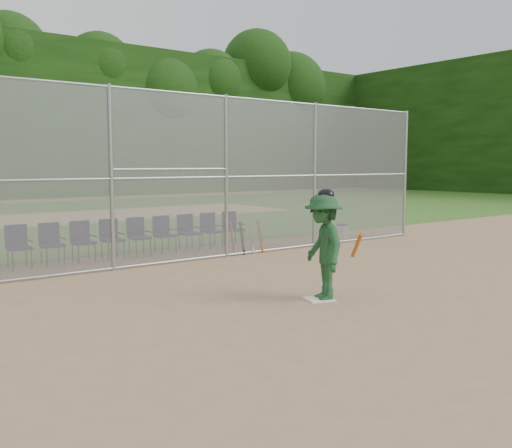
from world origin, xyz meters
TOP-DOWN VIEW (x-y plane):
  - ground at (0.00, 0.00)m, footprint 100.00×100.00m
  - grass_strip at (0.00, 18.00)m, footprint 100.00×100.00m
  - dirt_patch_far at (0.00, 18.00)m, footprint 24.00×24.00m
  - backstop_fence at (0.00, 5.00)m, footprint 16.09×0.09m
  - treeline at (0.00, 20.00)m, footprint 81.00×60.00m
  - home_plate at (-0.34, 0.29)m, footprint 0.57×0.57m
  - batter_at_plate at (-0.26, 0.28)m, footprint 1.19×1.39m
  - water_cooler at (5.90, 5.72)m, footprint 0.37×0.37m
  - spare_bats at (1.69, 5.08)m, footprint 0.96×0.29m
  - chair_1 at (-3.55, 6.53)m, footprint 0.54×0.52m
  - chair_2 at (-2.81, 6.53)m, footprint 0.54×0.52m
  - chair_3 at (-2.08, 6.53)m, footprint 0.54×0.52m
  - chair_4 at (-1.35, 6.53)m, footprint 0.54×0.52m
  - chair_5 at (-0.62, 6.53)m, footprint 0.54×0.52m
  - chair_6 at (0.11, 6.53)m, footprint 0.54×0.52m
  - chair_7 at (0.85, 6.53)m, footprint 0.54×0.52m
  - chair_8 at (1.58, 6.53)m, footprint 0.54×0.52m
  - chair_9 at (2.31, 6.53)m, footprint 0.54×0.52m

SIDE VIEW (x-z plane):
  - ground at x=0.00m, z-range 0.00..0.00m
  - grass_strip at x=0.00m, z-range 0.01..0.01m
  - dirt_patch_far at x=0.00m, z-range 0.01..0.01m
  - home_plate at x=-0.34m, z-range 0.00..0.02m
  - water_cooler at x=5.90m, z-range 0.00..0.47m
  - spare_bats at x=1.69m, z-range 0.00..0.84m
  - chair_1 at x=-3.55m, z-range 0.00..0.96m
  - chair_2 at x=-2.81m, z-range 0.00..0.96m
  - chair_3 at x=-2.08m, z-range 0.00..0.96m
  - chair_4 at x=-1.35m, z-range 0.00..0.96m
  - chair_5 at x=-0.62m, z-range 0.00..0.96m
  - chair_6 at x=0.11m, z-range 0.00..0.96m
  - chair_7 at x=0.85m, z-range 0.00..0.96m
  - chair_8 at x=1.58m, z-range 0.00..0.96m
  - chair_9 at x=2.31m, z-range 0.00..0.96m
  - batter_at_plate at x=-0.26m, z-range -0.03..1.87m
  - backstop_fence at x=0.00m, z-range 0.07..4.07m
  - treeline at x=0.00m, z-range 0.00..11.00m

